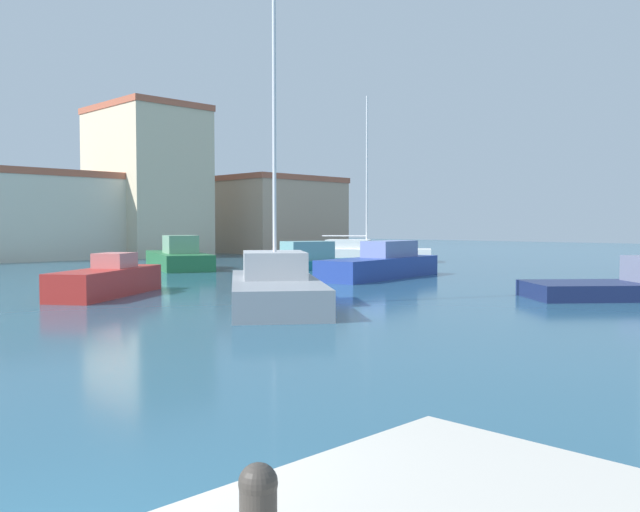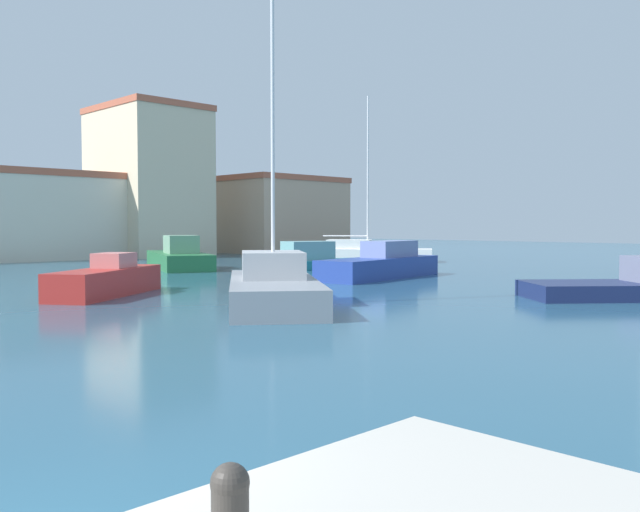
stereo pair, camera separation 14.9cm
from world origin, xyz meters
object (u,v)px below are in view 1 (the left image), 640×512
(motorboat_blue_inner_mooring, at_px, (382,264))
(motorboat_green_outer_mooring, at_px, (178,257))
(sailboat_white_far_right, at_px, (364,253))
(motorboat_red_distant_north, at_px, (108,280))
(motorboat_teal_center_channel, at_px, (317,260))
(sailboat_grey_far_left, at_px, (275,285))

(motorboat_blue_inner_mooring, height_order, motorboat_green_outer_mooring, motorboat_green_outer_mooring)
(sailboat_white_far_right, bearing_deg, motorboat_red_distant_north, -160.51)
(motorboat_teal_center_channel, xyz_separation_m, motorboat_red_distant_north, (-15.91, -5.24, 0.04))
(motorboat_teal_center_channel, distance_m, motorboat_blue_inner_mooring, 7.41)
(motorboat_green_outer_mooring, bearing_deg, motorboat_blue_inner_mooring, -77.33)
(sailboat_grey_far_left, xyz_separation_m, motorboat_green_outer_mooring, (8.10, 18.06, -0.01))
(motorboat_teal_center_channel, bearing_deg, motorboat_red_distant_north, -161.76)
(motorboat_green_outer_mooring, xyz_separation_m, sailboat_white_far_right, (13.17, -3.17, -0.02))
(motorboat_teal_center_channel, height_order, motorboat_red_distant_north, motorboat_teal_center_channel)
(sailboat_grey_far_left, height_order, motorboat_green_outer_mooring, sailboat_grey_far_left)
(motorboat_teal_center_channel, height_order, motorboat_green_outer_mooring, motorboat_green_outer_mooring)
(sailboat_grey_far_left, relative_size, motorboat_teal_center_channel, 1.51)
(sailboat_white_far_right, bearing_deg, motorboat_blue_inner_mooring, -135.18)
(motorboat_red_distant_north, bearing_deg, motorboat_blue_inner_mooring, -7.40)
(sailboat_grey_far_left, distance_m, motorboat_teal_center_channel, 17.93)
(motorboat_blue_inner_mooring, xyz_separation_m, motorboat_green_outer_mooring, (-2.99, 13.29, -0.02))
(motorboat_teal_center_channel, bearing_deg, sailboat_white_far_right, 22.00)
(motorboat_blue_inner_mooring, xyz_separation_m, sailboat_white_far_right, (10.18, 10.12, -0.04))
(motorboat_green_outer_mooring, bearing_deg, motorboat_red_distant_north, -132.25)
(motorboat_blue_inner_mooring, bearing_deg, sailboat_white_far_right, 44.82)
(motorboat_red_distant_north, relative_size, motorboat_green_outer_mooring, 0.62)
(sailboat_grey_far_left, bearing_deg, motorboat_blue_inner_mooring, 23.30)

